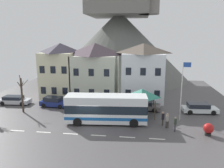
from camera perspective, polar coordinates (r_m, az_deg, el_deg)
ground_plane at (r=26.12m, az=-5.85°, el=-10.81°), size 40.00×60.00×0.07m
townhouse_00 at (r=38.70m, az=-12.80°, el=3.44°), size 5.27×6.99×9.03m
townhouse_01 at (r=36.59m, az=-4.26°, el=3.27°), size 7.00×6.05×9.09m
townhouse_02 at (r=35.64m, az=7.89°, el=2.94°), size 6.34×5.72×9.07m
hilltop_castle at (r=55.05m, az=1.80°, el=10.49°), size 33.08×33.08×23.06m
transit_bus at (r=26.50m, az=-1.47°, el=-6.42°), size 9.66×3.30×3.36m
bus_shelter at (r=29.05m, az=7.59°, el=-2.33°), size 3.60×3.60×3.51m
parked_car_00 at (r=31.81m, az=8.21°, el=-5.38°), size 4.47×2.44×1.28m
parked_car_01 at (r=37.14m, az=-23.56°, el=-3.77°), size 4.69×2.15×1.26m
parked_car_02 at (r=32.47m, az=21.32°, el=-5.72°), size 4.65×2.24×1.32m
parked_car_03 at (r=34.01m, az=-14.51°, el=-4.40°), size 4.11×2.27×1.44m
pedestrian_00 at (r=26.65m, az=12.84°, el=-8.33°), size 0.32×0.34×1.65m
pedestrian_01 at (r=28.35m, az=7.05°, el=-7.13°), size 0.33×0.35×1.47m
pedestrian_02 at (r=26.06m, az=13.89°, el=-8.98°), size 0.36×0.29×1.70m
pedestrian_03 at (r=25.39m, az=15.82°, el=-9.51°), size 0.30×0.31×1.63m
public_bench at (r=32.10m, az=10.63°, el=-5.62°), size 1.52×0.48×0.87m
flagpole at (r=27.83m, az=17.48°, el=-0.80°), size 0.95×0.10×7.21m
harbour_buoy at (r=25.61m, az=23.33°, el=-10.41°), size 1.07×1.07×1.32m
bare_tree_01 at (r=32.31m, az=-21.96°, el=-2.32°), size 1.33×1.52×4.97m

